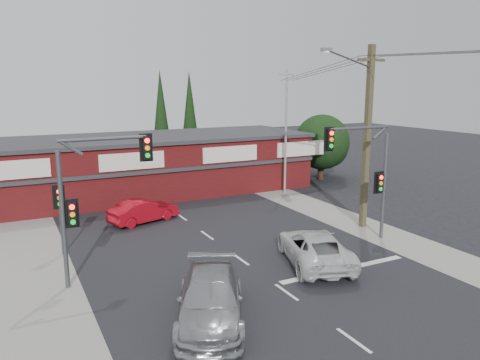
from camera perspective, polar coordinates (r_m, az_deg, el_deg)
name	(u,v)px	position (r m, az deg, el deg)	size (l,w,h in m)	color
ground	(257,272)	(20.57, 2.13, -11.09)	(120.00, 120.00, 0.00)	black
road_strip	(211,238)	(24.77, -3.55, -7.09)	(14.00, 70.00, 0.01)	black
verge_left	(35,266)	(22.97, -23.67, -9.59)	(3.00, 70.00, 0.02)	gray
verge_right	(340,218)	(29.04, 12.06, -4.50)	(3.00, 70.00, 0.02)	gray
stop_line	(344,269)	(21.28, 12.57, -10.54)	(6.50, 0.35, 0.01)	silver
white_suv	(315,247)	(21.44, 9.09, -8.13)	(2.49, 5.39, 1.50)	silver
silver_suv	(210,299)	(16.37, -3.63, -14.31)	(2.19, 5.38, 1.56)	#95989A
red_sedan	(144,211)	(27.94, -11.67, -3.69)	(1.45, 4.15, 1.37)	#A60A16
lane_dashes	(223,246)	(23.52, -2.13, -8.08)	(0.12, 44.72, 0.01)	silver
shop_building	(133,165)	(35.03, -12.96, 1.76)	(27.30, 8.40, 4.22)	#440D0F
tree_cluster	(320,145)	(40.30, 9.77, 4.24)	(5.90, 5.10, 5.50)	#2D2116
conifer_near	(161,112)	(42.59, -9.61, 8.12)	(1.80, 1.80, 9.25)	#2D2116
conifer_far	(190,110)	(45.63, -6.15, 8.43)	(1.80, 1.80, 9.25)	#2D2116
traffic_mast_left	(90,189)	(19.19, -17.85, -1.00)	(3.77, 0.27, 5.97)	#47494C
traffic_mast_right	(368,166)	(24.19, 15.37, 1.69)	(3.96, 0.27, 5.97)	#47494C
pedestal_signal	(60,205)	(23.32, -21.12, -2.91)	(0.55, 0.27, 3.38)	#47494C
utility_pole	(366,132)	(26.45, 15.07, 5.70)	(4.38, 0.59, 10.00)	#4C462A
steel_pole	(286,130)	(34.06, 5.61, 6.09)	(1.20, 0.16, 9.00)	gray
power_lines	(460,58)	(22.70, 25.25, 13.33)	(2.01, 29.00, 1.22)	black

